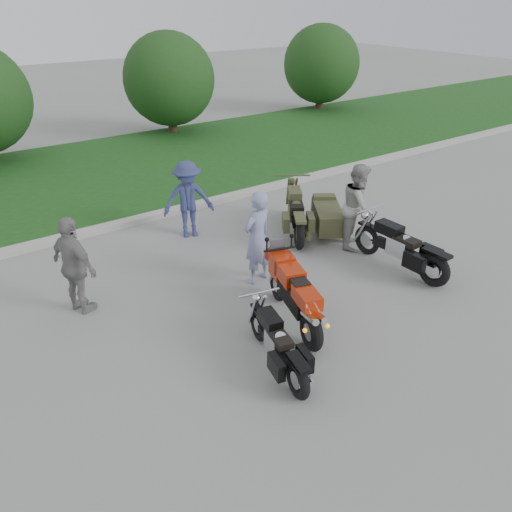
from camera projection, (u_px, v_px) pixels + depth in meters
ground at (313, 325)px, 8.94m from camera, size 80.00×80.00×0.00m
curb at (165, 213)px, 13.25m from camera, size 60.00×0.30×0.15m
grass_strip at (109, 172)px, 16.25m from camera, size 60.00×8.00×0.14m
tree_mid_right at (169, 79)px, 19.69m from camera, size 3.60×3.60×4.00m
tree_far_right at (321, 64)px, 23.74m from camera, size 3.60×3.60×4.00m
sportbike_red at (295, 293)px, 8.69m from camera, size 0.86×2.21×1.07m
cruiser_left at (279, 348)px, 7.73m from camera, size 0.58×2.05×0.80m
cruiser_right at (403, 250)px, 10.46m from camera, size 0.46×2.46×0.94m
cruiser_sidecar at (314, 216)px, 12.10m from camera, size 2.01×2.37×0.98m
person_stripe at (257, 238)px, 9.87m from camera, size 0.79×0.61×1.94m
person_grey at (358, 206)px, 11.31m from camera, size 1.20×1.18×1.96m
person_denim at (188, 200)px, 11.77m from camera, size 1.36×1.03×1.87m
person_back at (75, 266)px, 8.92m from camera, size 0.81×1.19×1.88m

